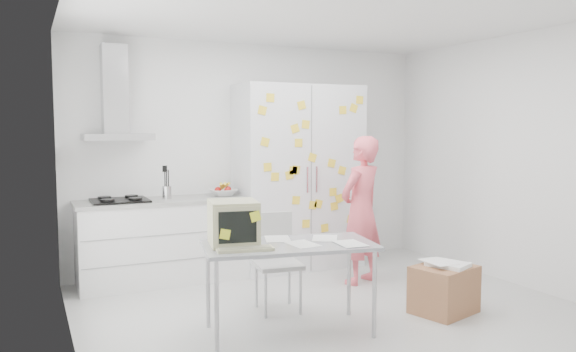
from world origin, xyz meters
name	(u,v)px	position (x,y,z in m)	size (l,w,h in m)	color
floor	(335,313)	(0.00, 0.00, -0.01)	(4.50, 4.00, 0.02)	silver
walls	(301,162)	(0.00, 0.72, 1.35)	(4.52, 4.01, 2.70)	white
ceiling	(337,14)	(0.00, 0.00, 2.70)	(4.50, 4.00, 0.02)	white
counter_run	(163,239)	(-1.20, 1.70, 0.47)	(1.84, 0.63, 1.28)	white
range_hood	(115,103)	(-1.65, 1.84, 1.96)	(0.70, 0.48, 1.01)	silver
tall_cabinet	(299,177)	(0.45, 1.67, 1.10)	(1.50, 0.68, 2.20)	silver
person	(361,210)	(0.75, 0.75, 0.80)	(0.59, 0.38, 1.61)	#F8606E
desk	(254,233)	(-0.87, -0.19, 0.84)	(1.50, 0.94, 1.11)	#92959C
chair	(276,255)	(-0.45, 0.34, 0.51)	(0.45, 0.45, 0.90)	#B3B3B1
cardboard_box	(444,289)	(0.90, -0.44, 0.23)	(0.64, 0.57, 0.48)	#A36C46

